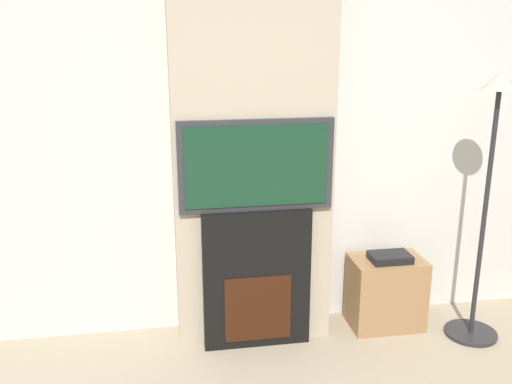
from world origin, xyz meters
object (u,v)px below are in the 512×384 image
at_px(television, 256,165).
at_px(media_stand, 386,291).
at_px(floor_lamp, 488,184).
at_px(fireplace, 256,278).

distance_m(television, media_stand, 1.29).
xyz_separation_m(television, floor_lamp, (1.41, -0.15, -0.14)).
bearing_deg(floor_lamp, media_stand, 156.21).
bearing_deg(media_stand, floor_lamp, -23.79).
xyz_separation_m(fireplace, media_stand, (0.90, 0.07, -0.20)).
distance_m(floor_lamp, media_stand, 0.97).
height_order(fireplace, television, television).
height_order(fireplace, floor_lamp, floor_lamp).
relative_size(fireplace, television, 0.97).
height_order(television, media_stand, television).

